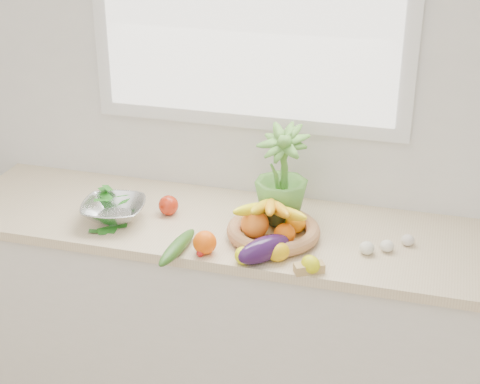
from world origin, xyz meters
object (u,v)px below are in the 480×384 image
(potted_herb, at_px, (282,172))
(fruit_basket, at_px, (273,226))
(eggplant, at_px, (264,249))
(colander_with_spinach, at_px, (113,207))
(cucumber, at_px, (177,247))
(apple, at_px, (168,205))

(potted_herb, relative_size, fruit_basket, 0.90)
(eggplant, distance_m, colander_with_spinach, 0.66)
(cucumber, bearing_deg, apple, 116.29)
(apple, height_order, fruit_basket, fruit_basket)
(fruit_basket, bearing_deg, colander_with_spinach, -176.51)
(potted_herb, xyz_separation_m, fruit_basket, (0.00, -0.16, -0.15))
(eggplant, bearing_deg, apple, 151.67)
(eggplant, bearing_deg, fruit_basket, 92.97)
(potted_herb, height_order, colander_with_spinach, potted_herb)
(apple, distance_m, potted_herb, 0.48)
(cucumber, xyz_separation_m, potted_herb, (0.30, 0.37, 0.18))
(eggplant, xyz_separation_m, cucumber, (-0.32, -0.04, -0.02))
(apple, relative_size, potted_herb, 0.21)
(cucumber, bearing_deg, eggplant, 6.99)
(eggplant, relative_size, fruit_basket, 0.55)
(apple, height_order, colander_with_spinach, colander_with_spinach)
(potted_herb, distance_m, fruit_basket, 0.22)
(fruit_basket, bearing_deg, apple, 170.22)
(apple, xyz_separation_m, potted_herb, (0.44, 0.08, 0.16))
(eggplant, relative_size, colander_with_spinach, 0.77)
(eggplant, height_order, potted_herb, potted_herb)
(potted_herb, xyz_separation_m, colander_with_spinach, (-0.63, -0.20, -0.14))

